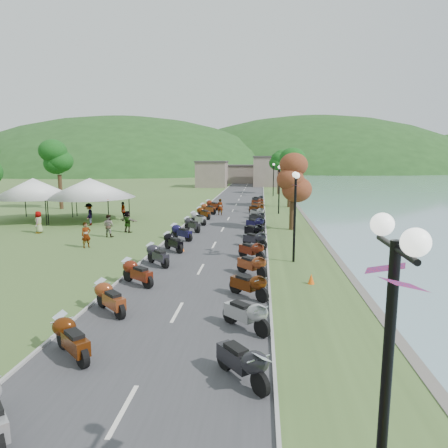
{
  "coord_description": "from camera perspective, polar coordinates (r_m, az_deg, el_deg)",
  "views": [
    {
      "loc": [
        3.11,
        -4.18,
        5.79
      ],
      "look_at": [
        0.59,
        23.0,
        1.3
      ],
      "focal_mm": 32.0,
      "sensor_mm": 36.0,
      "label": 1
    }
  ],
  "objects": [
    {
      "name": "road",
      "position": [
        44.67,
        1.26,
        1.9
      ],
      "size": [
        7.0,
        120.0,
        0.02
      ],
      "primitive_type": "cube",
      "color": "#3E3E41",
      "rests_on": "ground"
    },
    {
      "name": "pedestrian_b",
      "position": [
        31.08,
        -16.11,
        -1.77
      ],
      "size": [
        0.9,
        0.62,
        1.68
      ],
      "primitive_type": "imported",
      "rotation": [
        0.0,
        0.0,
        2.92
      ],
      "color": "slate",
      "rests_on": "ground"
    },
    {
      "name": "pedestrian_a",
      "position": [
        27.8,
        -19.01,
        -3.2
      ],
      "size": [
        0.76,
        0.75,
        1.69
      ],
      "primitive_type": "imported",
      "rotation": [
        0.0,
        0.0,
        0.77
      ],
      "color": "slate",
      "rests_on": "ground"
    },
    {
      "name": "moto_row_right",
      "position": [
        31.0,
        4.46,
        -0.42
      ],
      "size": [
        2.6,
        44.15,
        1.1
      ],
      "primitive_type": null,
      "color": "#331411",
      "rests_on": "ground"
    },
    {
      "name": "hills_backdrop",
      "position": [
        204.29,
        4.46,
        7.69
      ],
      "size": [
        360.0,
        120.0,
        76.0
      ],
      "primitive_type": null,
      "color": "#285621",
      "rests_on": "ground"
    },
    {
      "name": "vendor_tent_main",
      "position": [
        39.4,
        -18.5,
        3.34
      ],
      "size": [
        5.49,
        5.49,
        4.0
      ],
      "primitive_type": null,
      "color": "white",
      "rests_on": "ground"
    },
    {
      "name": "moto_row_left",
      "position": [
        25.35,
        -7.41,
        -2.67
      ],
      "size": [
        2.6,
        43.51,
        1.1
      ],
      "primitive_type": null,
      "color": "#331411",
      "rests_on": "ground"
    },
    {
      "name": "far_building",
      "position": [
        89.39,
        2.03,
        7.22
      ],
      "size": [
        18.0,
        16.0,
        5.0
      ],
      "primitive_type": "cube",
      "color": "gray",
      "rests_on": "ground"
    },
    {
      "name": "vendor_tent_side",
      "position": [
        41.24,
        -25.47,
        3.16
      ],
      "size": [
        4.86,
        4.86,
        4.0
      ],
      "primitive_type": null,
      "color": "white",
      "rests_on": "ground"
    },
    {
      "name": "streetlamp_near",
      "position": [
        6.18,
        21.9,
        -23.54
      ],
      "size": [
        1.4,
        1.4,
        5.0
      ],
      "primitive_type": null,
      "color": "black",
      "rests_on": "ground"
    },
    {
      "name": "pedestrian_c",
      "position": [
        36.9,
        -18.63,
        -0.18
      ],
      "size": [
        0.8,
        1.35,
        1.95
      ],
      "primitive_type": "imported",
      "rotation": [
        0.0,
        0.0,
        4.95
      ],
      "color": "slate",
      "rests_on": "ground"
    },
    {
      "name": "tree_lakeside",
      "position": [
        32.84,
        9.79,
        4.81
      ],
      "size": [
        2.36,
        2.36,
        6.55
      ],
      "primitive_type": null,
      "color": "#185B18",
      "rests_on": "ground"
    }
  ]
}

